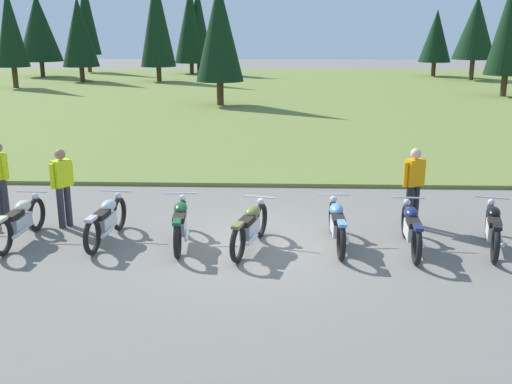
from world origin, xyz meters
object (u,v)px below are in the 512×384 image
rider_near_row_end (414,182)px  motorcycle_black (493,227)px  motorcycle_british_green (180,223)px  motorcycle_olive (250,227)px  rider_checking_bike (0,175)px  motorcycle_navy (411,228)px  motorcycle_sky_blue (337,224)px  motorcycle_silver (106,220)px  rider_with_back_turned (62,183)px  motorcycle_cream (20,221)px

rider_near_row_end → motorcycle_black: bearing=-48.3°
motorcycle_black → rider_near_row_end: bearing=131.7°
motorcycle_british_green → motorcycle_olive: 1.36m
rider_near_row_end → rider_checking_bike: bearing=178.2°
motorcycle_navy → motorcycle_black: bearing=3.2°
motorcycle_british_green → motorcycle_sky_blue: size_ratio=1.00×
motorcycle_olive → motorcycle_black: 4.56m
rider_checking_bike → motorcycle_black: bearing=-9.2°
rider_near_row_end → motorcycle_sky_blue: bearing=-142.9°
motorcycle_olive → motorcycle_sky_blue: size_ratio=0.98×
motorcycle_silver → motorcycle_black: size_ratio=1.02×
motorcycle_olive → rider_checking_bike: size_ratio=1.23×
motorcycle_silver → rider_with_back_turned: size_ratio=1.26×
motorcycle_cream → motorcycle_british_green: (3.14, -0.01, 0.00)m
rider_checking_bike → rider_near_row_end: bearing=-1.8°
motorcycle_british_green → motorcycle_black: bearing=-0.5°
rider_checking_bike → motorcycle_navy: bearing=-11.4°
motorcycle_british_green → rider_checking_bike: 4.52m
motorcycle_sky_blue → rider_checking_bike: size_ratio=1.26×
motorcycle_sky_blue → rider_near_row_end: bearing=37.1°
motorcycle_black → rider_with_back_turned: bearing=173.3°
motorcycle_silver → rider_near_row_end: bearing=10.9°
motorcycle_black → rider_checking_bike: rider_checking_bike is taller
motorcycle_olive → rider_near_row_end: size_ratio=1.23×
motorcycle_black → rider_with_back_turned: rider_with_back_turned is taller
motorcycle_british_green → rider_checking_bike: size_ratio=1.26×
motorcycle_cream → motorcycle_black: 9.05m
motorcycle_navy → rider_near_row_end: size_ratio=1.26×
motorcycle_olive → rider_checking_bike: (-5.55, 1.76, 0.51)m
motorcycle_sky_blue → rider_near_row_end: size_ratio=1.26×
motorcycle_cream → motorcycle_navy: (7.51, -0.14, 0.00)m
motorcycle_british_green → rider_near_row_end: 4.91m
motorcycle_cream → rider_near_row_end: size_ratio=1.26×
motorcycle_sky_blue → rider_near_row_end: rider_near_row_end is taller
motorcycle_black → rider_near_row_end: (-1.21, 1.36, 0.51)m
motorcycle_british_green → motorcycle_olive: bearing=-7.3°
motorcycle_sky_blue → motorcycle_black: same height
motorcycle_british_green → motorcycle_cream: bearing=179.9°
rider_with_back_turned → rider_near_row_end: size_ratio=1.00×
motorcycle_sky_blue → motorcycle_navy: 1.38m
rider_near_row_end → rider_with_back_turned: bearing=-177.2°
motorcycle_cream → motorcycle_sky_blue: same height
motorcycle_olive → rider_near_row_end: (3.35, 1.48, 0.51)m
rider_with_back_turned → motorcycle_olive: bearing=-15.9°
motorcycle_silver → motorcycle_sky_blue: same height
motorcycle_silver → rider_checking_bike: (-2.73, 1.47, 0.51)m
motorcycle_sky_blue → motorcycle_navy: bearing=-6.7°
motorcycle_navy → rider_near_row_end: 1.57m
motorcycle_black → rider_near_row_end: 1.89m
rider_near_row_end → rider_checking_bike: size_ratio=1.00×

